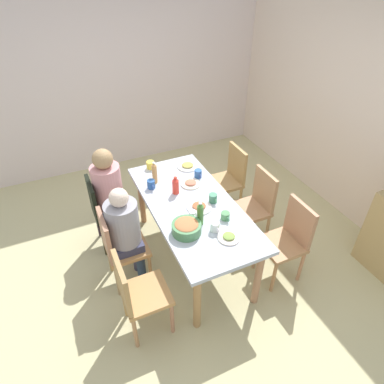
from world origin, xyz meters
TOP-DOWN VIEW (x-y plane):
  - ground_plane at (0.00, 0.00)m, footprint 5.70×5.70m
  - wall_back at (0.00, 2.20)m, footprint 4.99×0.12m
  - wall_left at (-2.44, 0.00)m, footprint 0.12×4.51m
  - dining_table at (0.00, 0.00)m, footprint 1.81×0.83m
  - chair_0 at (0.00, -0.80)m, footprint 0.40×0.40m
  - person_0 at (0.00, -0.71)m, footprint 0.31×0.31m
  - chair_1 at (-0.60, -0.80)m, footprint 0.40×0.40m
  - person_1 at (-0.60, -0.71)m, footprint 0.31×0.31m
  - chair_2 at (0.60, 0.80)m, footprint 0.40×0.40m
  - chair_3 at (0.60, -0.80)m, footprint 0.40×0.40m
  - chair_4 at (-0.60, 0.80)m, footprint 0.40×0.40m
  - chair_5 at (0.00, 0.80)m, footprint 0.40×0.40m
  - plate_0 at (0.58, 0.10)m, footprint 0.20×0.20m
  - plate_1 at (0.09, 0.04)m, footprint 0.25×0.25m
  - plate_2 at (-0.32, 0.13)m, footprint 0.22×0.22m
  - plate_3 at (-0.66, 0.24)m, footprint 0.24×0.24m
  - bowl_0 at (0.36, -0.22)m, footprint 0.27×0.27m
  - cup_0 at (0.34, 0.19)m, footprint 0.12×0.08m
  - cup_1 at (0.45, 0.03)m, footprint 0.12×0.08m
  - cup_2 at (0.06, 0.21)m, footprint 0.12×0.08m
  - cup_3 at (-0.81, -0.17)m, footprint 0.13×0.09m
  - cup_4 at (-0.41, 0.26)m, footprint 0.12×0.08m
  - cup_5 at (-0.43, -0.29)m, footprint 0.12×0.08m
  - cup_6 at (0.19, -0.08)m, footprint 0.11×0.08m
  - bottle_0 at (-0.52, -0.21)m, footprint 0.06×0.06m
  - bottle_1 at (-0.24, -0.08)m, footprint 0.07×0.07m
  - bottle_2 at (0.30, -0.05)m, footprint 0.06×0.06m

SIDE VIEW (x-z plane):
  - ground_plane at x=0.00m, z-range 0.00..0.00m
  - chair_0 at x=0.00m, z-range 0.06..0.96m
  - chair_1 at x=-0.60m, z-range 0.06..0.96m
  - chair_2 at x=0.60m, z-range 0.06..0.96m
  - chair_3 at x=0.60m, z-range 0.06..0.96m
  - chair_4 at x=-0.60m, z-range 0.06..0.96m
  - chair_5 at x=0.00m, z-range 0.06..0.96m
  - dining_table at x=0.00m, z-range 0.29..1.06m
  - person_0 at x=0.00m, z-range 0.12..1.28m
  - person_1 at x=-0.60m, z-range 0.13..1.38m
  - plate_3 at x=-0.66m, z-range 0.76..0.80m
  - plate_0 at x=0.58m, z-range 0.76..0.80m
  - plate_1 at x=0.09m, z-range 0.76..0.80m
  - plate_2 at x=-0.32m, z-range 0.76..0.80m
  - cup_6 at x=0.19m, z-range 0.77..0.84m
  - cup_0 at x=0.34m, z-range 0.77..0.84m
  - cup_3 at x=-0.81m, z-range 0.77..0.86m
  - cup_4 at x=-0.41m, z-range 0.77..0.86m
  - cup_2 at x=0.06m, z-range 0.77..0.86m
  - cup_1 at x=0.45m, z-range 0.77..0.86m
  - cup_5 at x=-0.43m, z-range 0.77..0.87m
  - bowl_0 at x=0.36m, z-range 0.77..0.89m
  - bottle_1 at x=-0.24m, z-range 0.76..0.96m
  - bottle_2 at x=0.30m, z-range 0.76..1.01m
  - bottle_0 at x=-0.52m, z-range 0.76..1.02m
  - wall_back at x=0.00m, z-range 0.00..2.60m
  - wall_left at x=-2.44m, z-range 0.00..2.60m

